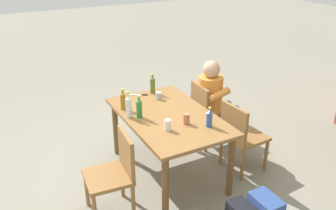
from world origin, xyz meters
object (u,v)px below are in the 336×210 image
object	(u,v)px
chair_near_right	(115,170)
bottle_amber	(123,100)
dining_table	(168,122)
table_knife	(140,95)
bottle_green	(139,108)
cup_white	(168,125)
bottle_olive	(153,85)
cup_steel	(158,96)
person_in_white_shirt	(215,98)
chair_far_left	(207,111)
chair_far_right	(240,134)
bottle_clear	(128,106)
bottle_blue	(209,118)
cup_terracotta	(186,119)

from	to	relation	value
chair_near_right	bottle_amber	distance (m)	0.91
dining_table	table_knife	world-z (taller)	table_knife
bottle_green	cup_white	xyz separation A→B (m)	(0.40, 0.14, -0.05)
table_knife	bottle_olive	bearing A→B (deg)	86.45
dining_table	cup_steel	world-z (taller)	cup_steel
person_in_white_shirt	bottle_olive	bearing A→B (deg)	-112.36
chair_near_right	bottle_green	distance (m)	0.75
dining_table	chair_far_left	bearing A→B (deg)	114.24
chair_far_right	cup_white	xyz separation A→B (m)	(-0.04, -0.94, 0.34)
bottle_olive	bottle_clear	bearing A→B (deg)	-46.97
bottle_amber	bottle_blue	xyz separation A→B (m)	(0.82, 0.64, -0.01)
chair_near_right	cup_steel	xyz separation A→B (m)	(-0.79, 0.88, 0.32)
dining_table	cup_terracotta	xyz separation A→B (m)	(0.28, 0.07, 0.15)
dining_table	cup_steel	xyz separation A→B (m)	(-0.45, 0.10, 0.14)
bottle_clear	cup_terracotta	size ratio (longest dim) A/B	2.62
bottle_olive	person_in_white_shirt	bearing A→B (deg)	67.64
dining_table	cup_white	distance (m)	0.39
bottle_blue	cup_steel	distance (m)	0.90
bottle_clear	bottle_amber	bearing A→B (deg)	174.22
chair_far_right	bottle_olive	xyz separation A→B (m)	(-1.00, -0.65, 0.39)
dining_table	bottle_amber	bearing A→B (deg)	-134.40
person_in_white_shirt	cup_white	world-z (taller)	person_in_white_shirt
bottle_olive	bottle_clear	size ratio (longest dim) A/B	0.87
chair_near_right	cup_terracotta	bearing A→B (deg)	94.58
chair_far_right	bottle_clear	xyz separation A→B (m)	(-0.50, -1.18, 0.41)
chair_far_left	chair_near_right	xyz separation A→B (m)	(0.70, -1.54, 0.00)
chair_far_right	table_knife	distance (m)	1.34
chair_far_left	cup_white	size ratio (longest dim) A/B	7.38
bottle_blue	table_knife	bearing A→B (deg)	-164.63
bottle_olive	cup_white	size ratio (longest dim) A/B	2.23
cup_steel	person_in_white_shirt	bearing A→B (deg)	82.46
chair_far_right	bottle_green	distance (m)	1.23
cup_white	table_knife	xyz separation A→B (m)	(-0.98, 0.12, -0.05)
dining_table	bottle_olive	bearing A→B (deg)	169.03
bottle_clear	cup_terracotta	xyz separation A→B (m)	(0.44, 0.48, -0.07)
dining_table	bottle_clear	size ratio (longest dim) A/B	5.02
cup_terracotta	chair_far_left	bearing A→B (deg)	131.92
bottle_olive	cup_terracotta	world-z (taller)	bottle_olive
dining_table	cup_steel	bearing A→B (deg)	166.86
cup_steel	bottle_amber	bearing A→B (deg)	-81.96
bottle_blue	bottle_amber	bearing A→B (deg)	-142.23
chair_near_right	bottle_clear	size ratio (longest dim) A/B	2.87
bottle_olive	bottle_amber	xyz separation A→B (m)	(0.28, -0.51, -0.00)
bottle_amber	bottle_clear	distance (m)	0.22
chair_near_right	table_knife	world-z (taller)	chair_near_right
person_in_white_shirt	bottle_green	world-z (taller)	person_in_white_shirt
bottle_green	cup_white	distance (m)	0.43
bottle_amber	cup_terracotta	world-z (taller)	bottle_amber
table_knife	bottle_clear	bearing A→B (deg)	-34.77
dining_table	bottle_clear	xyz separation A→B (m)	(-0.15, -0.41, 0.23)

